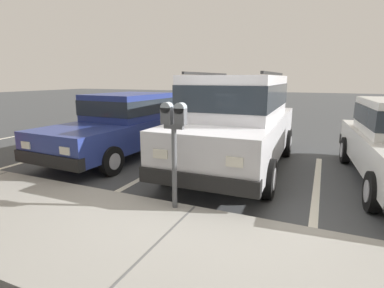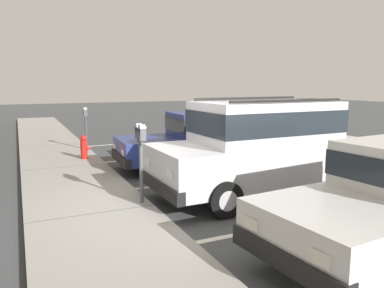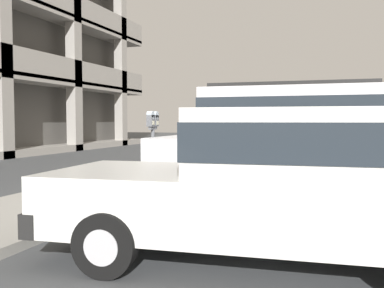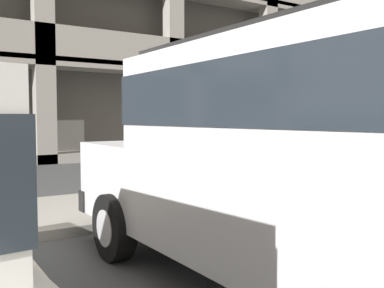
% 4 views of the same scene
% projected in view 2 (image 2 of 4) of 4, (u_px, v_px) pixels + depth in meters
% --- Properties ---
extents(ground_plane, '(80.00, 80.00, 0.10)m').
position_uv_depth(ground_plane, '(164.00, 212.00, 7.01)').
color(ground_plane, '#444749').
extents(sidewalk, '(40.00, 2.20, 0.12)m').
position_uv_depth(sidewalk, '(94.00, 217.00, 6.45)').
color(sidewalk, '#9E9B93').
rests_on(sidewalk, ground_plane).
extents(parking_stall_lines, '(12.74, 4.80, 0.01)m').
position_uv_depth(parking_stall_lines, '(195.00, 181.00, 8.99)').
color(parking_stall_lines, silver).
rests_on(parking_stall_lines, ground_plane).
extents(silver_suv, '(2.08, 4.81, 2.03)m').
position_uv_depth(silver_suv, '(264.00, 144.00, 7.85)').
color(silver_suv, silver).
rests_on(silver_suv, ground_plane).
extents(dark_hatchback, '(1.99, 4.56, 1.54)m').
position_uv_depth(dark_hatchback, '(201.00, 138.00, 10.48)').
color(dark_hatchback, navy).
rests_on(dark_hatchback, ground_plane).
extents(parking_meter_near, '(0.35, 0.12, 1.49)m').
position_uv_depth(parking_meter_near, '(141.00, 144.00, 6.88)').
color(parking_meter_near, '#595B60').
rests_on(parking_meter_near, sidewalk).
extents(parking_meter_far, '(0.15, 0.12, 1.42)m').
position_uv_depth(parking_meter_far, '(86.00, 122.00, 12.57)').
color(parking_meter_far, '#47474C').
rests_on(parking_meter_far, sidewalk).
extents(fire_hydrant, '(0.30, 0.30, 0.70)m').
position_uv_depth(fire_hydrant, '(84.00, 147.00, 11.10)').
color(fire_hydrant, red).
rests_on(fire_hydrant, sidewalk).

